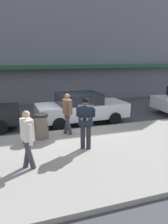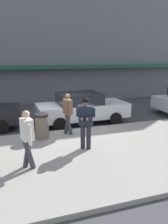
# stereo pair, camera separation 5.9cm
# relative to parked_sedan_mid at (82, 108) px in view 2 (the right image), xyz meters

# --- Properties ---
(ground_plane) EXTENTS (80.00, 80.00, 0.00)m
(ground_plane) POSITION_rel_parked_sedan_mid_xyz_m (-1.01, -0.96, -0.79)
(ground_plane) COLOR #3D3D42
(sidewalk) EXTENTS (32.00, 5.30, 0.14)m
(sidewalk) POSITION_rel_parked_sedan_mid_xyz_m (-0.01, -3.81, -0.72)
(sidewalk) COLOR gray
(sidewalk) RESTS_ON ground
(curb_paint_line) EXTENTS (28.00, 0.12, 0.01)m
(curb_paint_line) POSITION_rel_parked_sedan_mid_xyz_m (-0.01, -0.91, -0.79)
(curb_paint_line) COLOR silver
(curb_paint_line) RESTS_ON ground
(storefront_facade) EXTENTS (28.00, 4.70, 12.45)m
(storefront_facade) POSITION_rel_parked_sedan_mid_xyz_m (-0.01, 7.53, 5.42)
(storefront_facade) COLOR slate
(storefront_facade) RESTS_ON ground
(parked_sedan_mid) EXTENTS (4.55, 2.03, 1.54)m
(parked_sedan_mid) POSITION_rel_parked_sedan_mid_xyz_m (0.00, 0.00, 0.00)
(parked_sedan_mid) COLOR silver
(parked_sedan_mid) RESTS_ON ground
(man_texting_on_phone) EXTENTS (0.62, 0.65, 1.81)m
(man_texting_on_phone) POSITION_rel_parked_sedan_mid_xyz_m (-0.95, -3.44, 0.46)
(man_texting_on_phone) COLOR #23232B
(man_texting_on_phone) RESTS_ON sidewalk
(pedestrian_in_light_coat) EXTENTS (0.39, 0.59, 1.70)m
(pedestrian_in_light_coat) POSITION_rel_parked_sedan_mid_xyz_m (-2.93, -4.21, 0.32)
(pedestrian_in_light_coat) COLOR #33333D
(pedestrian_in_light_coat) RESTS_ON sidewalk
(pedestrian_dark_coat) EXTENTS (0.35, 0.60, 1.70)m
(pedestrian_dark_coat) POSITION_rel_parked_sedan_mid_xyz_m (-1.16, -1.77, 0.32)
(pedestrian_dark_coat) COLOR #33333D
(pedestrian_dark_coat) RESTS_ON sidewalk
(trash_bin) EXTENTS (0.55, 0.55, 0.98)m
(trash_bin) POSITION_rel_parked_sedan_mid_xyz_m (-2.25, -1.93, -0.16)
(trash_bin) COLOR #665B4C
(trash_bin) RESTS_ON sidewalk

